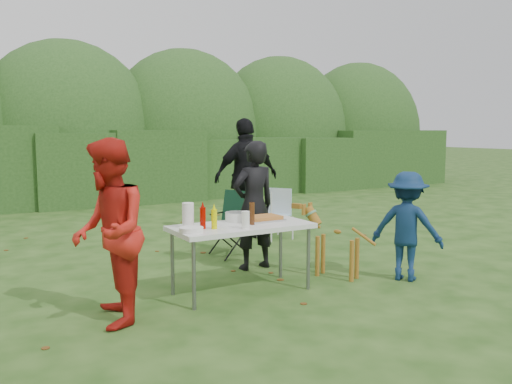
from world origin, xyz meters
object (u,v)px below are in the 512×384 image
beer_bottle (252,213)px  ketchup_bottle (203,218)px  person_red_jacket (109,232)px  child (407,226)px  dog (337,243)px  person_black_puffy (246,177)px  paper_towel_roll (188,215)px  person_cook (254,205)px  folding_table (241,230)px  mustard_bottle (214,219)px  camping_chair (228,223)px  lawn_chair (275,214)px

beer_bottle → ketchup_bottle: bearing=175.0°
person_red_jacket → ketchup_bottle: 1.05m
child → dog: child is taller
person_black_puffy → ketchup_bottle: bearing=54.6°
dog → ketchup_bottle: size_ratio=3.99×
person_red_jacket → paper_towel_roll: 0.98m
beer_bottle → paper_towel_roll: bearing=165.6°
dog → ketchup_bottle: bearing=61.8°
person_black_puffy → dog: 2.89m
person_cook → folding_table: bearing=50.2°
beer_bottle → paper_towel_roll: (-0.66, 0.17, 0.01)m
mustard_bottle → person_red_jacket: bearing=-171.4°
person_cook → mustard_bottle: person_cook is taller
camping_chair → mustard_bottle: mustard_bottle is taller
person_black_puffy → camping_chair: bearing=51.8°
person_red_jacket → child: person_red_jacket is taller
beer_bottle → folding_table: bearing=148.7°
paper_towel_roll → lawn_chair: bearing=41.8°
person_cook → mustard_bottle: (-0.97, -0.88, 0.03)m
child → ketchup_bottle: size_ratio=5.76×
ketchup_bottle → paper_towel_roll: (-0.11, 0.12, 0.02)m
child → lawn_chair: (-0.04, 2.81, -0.23)m
lawn_chair → paper_towel_roll: paper_towel_roll is taller
camping_chair → beer_bottle: (-0.60, -1.72, 0.41)m
beer_bottle → lawn_chair: bearing=53.0°
dog → camping_chair: bearing=-8.6°
camping_chair → mustard_bottle: bearing=33.4°
person_red_jacket → lawn_chair: 4.20m
person_red_jacket → beer_bottle: bearing=109.4°
person_cook → camping_chair: bearing=-97.9°
dog → mustard_bottle: bearing=64.0°
folding_table → ketchup_bottle: (-0.46, -0.01, 0.16)m
lawn_chair → paper_towel_roll: bearing=6.2°
folding_table → beer_bottle: beer_bottle is taller
child → beer_bottle: 1.88m
person_black_puffy → mustard_bottle: bearing=56.5°
beer_bottle → paper_towel_roll: size_ratio=0.92×
dog → folding_table: bearing=60.9°
person_black_puffy → paper_towel_roll: (-2.17, -2.65, -0.10)m
person_cook → paper_towel_roll: size_ratio=6.20×
lawn_chair → paper_towel_roll: 3.28m
person_cook → ketchup_bottle: (-1.07, -0.81, 0.04)m
person_cook → person_red_jacket: 2.34m
person_black_puffy → mustard_bottle: person_black_puffy is taller
folding_table → person_black_puffy: 3.21m
person_cook → mustard_bottle: bearing=39.7°
child → lawn_chair: bearing=-32.4°
child → camping_chair: bearing=-4.7°
person_cook → dog: size_ratio=1.83×
mustard_bottle → paper_towel_roll: bearing=138.5°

